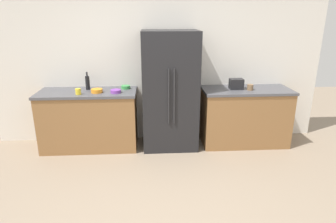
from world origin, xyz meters
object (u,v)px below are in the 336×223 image
Objects in this scene: refrigerator at (170,91)px; bowl_c at (126,87)px; bottle_a at (88,83)px; cup_a at (78,92)px; toaster at (236,84)px; bowl_a at (116,91)px; cup_b at (250,87)px; bowl_b at (97,91)px.

bowl_c is (-0.70, 0.16, 0.04)m from refrigerator.
bottle_a reaches higher than cup_a.
toaster is (1.06, 0.03, 0.09)m from refrigerator.
bottle_a is at bearing 173.81° from refrigerator.
toaster is 1.32× the size of bowl_a.
refrigerator is 11.62× the size of bowl_a.
bowl_c is at bearing 2.19° from bottle_a.
toaster is at bearing 3.58° from bowl_a.
bottle_a reaches higher than bowl_c.
cup_b is at bearing -4.43° from bottle_a.
bowl_a is at bearing -179.04° from cup_b.
refrigerator is 1.39m from cup_a.
bowl_b reaches higher than bowl_c.
refrigerator is 0.84m from bowl_a.
bottle_a is 0.28m from bowl_b.
bowl_c is at bearing 62.70° from bowl_a.
bowl_b is at bearing -176.93° from refrigerator.
bowl_b is at bearing 173.59° from bowl_a.
bowl_a is at bearing -173.66° from refrigerator.
cup_a is at bearing -106.04° from bottle_a.
toaster is at bearing 4.29° from cup_a.
cup_a is 0.56× the size of bowl_a.
bowl_a is 0.29m from bowl_b.
cup_a is at bearing -177.84° from cup_b.
cup_b is at bearing -22.60° from toaster.
cup_a is at bearing -173.27° from bowl_a.
bowl_b is at bearing -177.74° from toaster.
bowl_b is at bearing -152.06° from bowl_c.
cup_b is at bearing -6.42° from bowl_c.
refrigerator is 10.65× the size of bowl_b.
cup_a is 0.75m from bowl_c.
cup_a is at bearing -159.34° from bowl_b.
bottle_a reaches higher than bowl_a.
bowl_a is (-1.89, -0.12, -0.06)m from toaster.
cup_a is (-2.44, -0.18, -0.04)m from toaster.
bowl_b reaches higher than bowl_a.
bottle_a is 2.96× the size of cup_b.
cup_b is at bearing -2.61° from refrigerator.
bowl_b is (-2.18, -0.09, -0.05)m from toaster.
bottle_a is (-1.30, 0.14, 0.12)m from refrigerator.
cup_b reaches higher than cup_a.
refrigerator is at bearing 6.34° from bowl_a.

